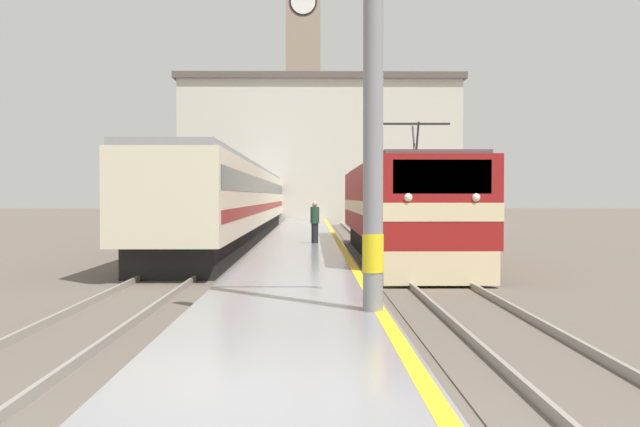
{
  "coord_description": "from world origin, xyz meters",
  "views": [
    {
      "loc": [
        0.36,
        -6.89,
        2.19
      ],
      "look_at": [
        0.76,
        25.66,
        1.45
      ],
      "focal_mm": 42.0,
      "sensor_mm": 36.0,
      "label": 1
    }
  ],
  "objects_px": {
    "passenger_train": "(243,200)",
    "catenary_mast": "(377,70)",
    "person_on_platform": "(315,221)",
    "clock_tower": "(303,79)",
    "locomotive_train": "(398,209)"
  },
  "relations": [
    {
      "from": "passenger_train",
      "to": "catenary_mast",
      "type": "distance_m",
      "value": 29.51
    },
    {
      "from": "person_on_platform",
      "to": "clock_tower",
      "type": "distance_m",
      "value": 41.16
    },
    {
      "from": "passenger_train",
      "to": "person_on_platform",
      "type": "distance_m",
      "value": 12.76
    },
    {
      "from": "passenger_train",
      "to": "locomotive_train",
      "type": "bearing_deg",
      "value": -64.5
    },
    {
      "from": "locomotive_train",
      "to": "clock_tower",
      "type": "distance_m",
      "value": 43.18
    },
    {
      "from": "locomotive_train",
      "to": "person_on_platform",
      "type": "xyz_separation_m",
      "value": [
        -2.93,
        2.07,
        -0.5
      ]
    },
    {
      "from": "clock_tower",
      "to": "catenary_mast",
      "type": "bearing_deg",
      "value": -88.28
    },
    {
      "from": "clock_tower",
      "to": "locomotive_train",
      "type": "bearing_deg",
      "value": -84.84
    },
    {
      "from": "locomotive_train",
      "to": "catenary_mast",
      "type": "distance_m",
      "value": 15.17
    },
    {
      "from": "catenary_mast",
      "to": "clock_tower",
      "type": "distance_m",
      "value": 57.08
    },
    {
      "from": "passenger_train",
      "to": "clock_tower",
      "type": "distance_m",
      "value": 29.57
    },
    {
      "from": "locomotive_train",
      "to": "catenary_mast",
      "type": "xyz_separation_m",
      "value": [
        -2.06,
        -14.83,
        2.41
      ]
    },
    {
      "from": "clock_tower",
      "to": "passenger_train",
      "type": "bearing_deg",
      "value": -96.31
    },
    {
      "from": "locomotive_train",
      "to": "person_on_platform",
      "type": "height_order",
      "value": "locomotive_train"
    },
    {
      "from": "locomotive_train",
      "to": "passenger_train",
      "type": "height_order",
      "value": "locomotive_train"
    }
  ]
}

